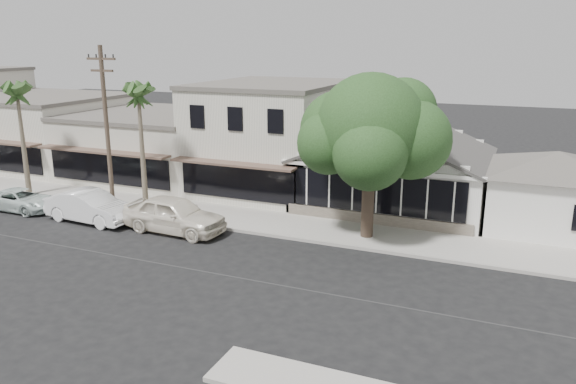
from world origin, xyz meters
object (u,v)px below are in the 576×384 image
at_px(car_2, 21,200).
at_px(car_1, 90,206).
at_px(car_0, 174,214).
at_px(utility_pole, 107,126).
at_px(shade_tree, 371,131).

bearing_deg(car_2, car_1, -91.66).
height_order(car_0, car_2, car_0).
height_order(utility_pole, car_0, utility_pole).
height_order(utility_pole, car_2, utility_pole).
xyz_separation_m(car_1, car_2, (-5.00, 0.10, -0.22)).
bearing_deg(shade_tree, car_1, -166.70).
relative_size(car_1, shade_tree, 0.64).
bearing_deg(utility_pole, car_0, -16.13).
distance_m(car_1, car_2, 5.01).
bearing_deg(car_1, shade_tree, -73.51).
xyz_separation_m(car_0, car_1, (-5.00, -0.34, -0.08)).
relative_size(utility_pole, shade_tree, 1.14).
relative_size(car_0, car_1, 1.06).
height_order(utility_pole, car_1, utility_pole).
bearing_deg(car_0, utility_pole, 76.63).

